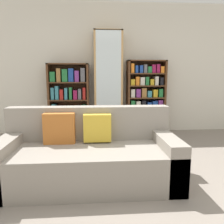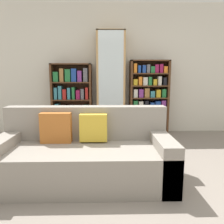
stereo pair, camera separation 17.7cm
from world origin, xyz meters
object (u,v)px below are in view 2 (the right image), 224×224
at_px(couch, 84,156).
at_px(bookshelf_right, 149,98).
at_px(display_cabinet, 111,84).
at_px(bookshelf_left, 72,101).
at_px(wine_bottle, 147,146).

relative_size(couch, bookshelf_right, 1.30).
xyz_separation_m(couch, bookshelf_right, (1.13, 2.09, 0.45)).
xyz_separation_m(couch, display_cabinet, (0.34, 2.08, 0.75)).
height_order(bookshelf_left, bookshelf_right, bookshelf_right).
relative_size(bookshelf_left, display_cabinet, 0.70).
relative_size(display_cabinet, wine_bottle, 5.83).
height_order(couch, wine_bottle, couch).
height_order(bookshelf_left, display_cabinet, display_cabinet).
xyz_separation_m(bookshelf_left, display_cabinet, (0.80, -0.02, 0.34)).
bearing_deg(display_cabinet, bookshelf_left, 178.80).
bearing_deg(display_cabinet, wine_bottle, -68.04).
xyz_separation_m(display_cabinet, bookshelf_right, (0.79, 0.02, -0.30)).
bearing_deg(bookshelf_left, wine_bottle, -44.99).
distance_m(bookshelf_left, wine_bottle, 1.95).
distance_m(couch, bookshelf_left, 2.18).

